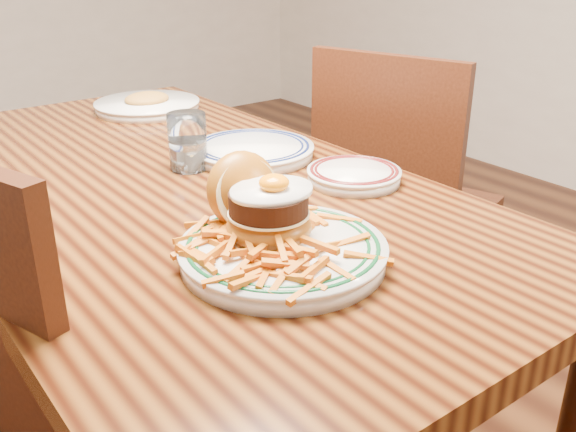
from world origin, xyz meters
TOP-DOWN VIEW (x-y plane):
  - table at (0.00, 0.00)m, footprint 0.85×1.60m
  - chair_right at (0.75, 0.06)m, footprint 0.55×0.55m
  - main_plate at (-0.03, -0.40)m, footprint 0.32×0.33m
  - side_plate at (0.29, -0.23)m, footprint 0.19×0.19m
  - rear_plate at (0.22, 0.03)m, footprint 0.28×0.28m
  - water_glass at (0.06, 0.04)m, footprint 0.08×0.08m
  - far_plate at (0.21, 0.55)m, footprint 0.30×0.30m

SIDE VIEW (x-z plane):
  - chair_right at x=0.75m, z-range 0.03..0.97m
  - table at x=0.00m, z-range 0.29..1.04m
  - side_plate at x=0.29m, z-range 0.75..0.78m
  - rear_plate at x=0.22m, z-range 0.75..0.78m
  - far_plate at x=0.21m, z-range 0.74..0.79m
  - main_plate at x=-0.03m, z-range 0.72..0.87m
  - water_glass at x=0.06m, z-range 0.74..0.86m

